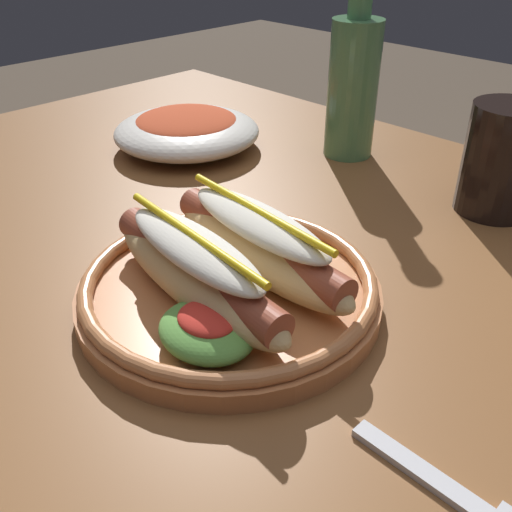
{
  "coord_description": "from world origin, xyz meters",
  "views": [
    {
      "loc": [
        0.24,
        -0.29,
        1.02
      ],
      "look_at": [
        -0.04,
        -0.02,
        0.77
      ],
      "focal_mm": 40.34,
      "sensor_mm": 36.0,
      "label": 1
    }
  ],
  "objects_px": {
    "fork": "(465,502)",
    "hot_dog_plate": "(228,276)",
    "soda_cup": "(503,160)",
    "glass_bottle": "(353,80)",
    "side_bowl": "(187,130)"
  },
  "relations": [
    {
      "from": "fork",
      "to": "hot_dog_plate",
      "type": "bearing_deg",
      "value": 172.22
    },
    {
      "from": "soda_cup",
      "to": "glass_bottle",
      "type": "distance_m",
      "value": 0.21
    },
    {
      "from": "soda_cup",
      "to": "side_bowl",
      "type": "bearing_deg",
      "value": -162.59
    },
    {
      "from": "soda_cup",
      "to": "hot_dog_plate",
      "type": "bearing_deg",
      "value": -103.35
    },
    {
      "from": "hot_dog_plate",
      "to": "fork",
      "type": "distance_m",
      "value": 0.22
    },
    {
      "from": "soda_cup",
      "to": "side_bowl",
      "type": "relative_size",
      "value": 0.6
    },
    {
      "from": "hot_dog_plate",
      "to": "soda_cup",
      "type": "distance_m",
      "value": 0.31
    },
    {
      "from": "fork",
      "to": "glass_bottle",
      "type": "height_order",
      "value": "glass_bottle"
    },
    {
      "from": "hot_dog_plate",
      "to": "glass_bottle",
      "type": "relative_size",
      "value": 1.0
    },
    {
      "from": "hot_dog_plate",
      "to": "glass_bottle",
      "type": "distance_m",
      "value": 0.35
    },
    {
      "from": "hot_dog_plate",
      "to": "side_bowl",
      "type": "relative_size",
      "value": 1.3
    },
    {
      "from": "soda_cup",
      "to": "glass_bottle",
      "type": "relative_size",
      "value": 0.46
    },
    {
      "from": "hot_dog_plate",
      "to": "glass_bottle",
      "type": "xyz_separation_m",
      "value": [
        -0.13,
        0.32,
        0.07
      ]
    },
    {
      "from": "fork",
      "to": "glass_bottle",
      "type": "relative_size",
      "value": 0.5
    },
    {
      "from": "glass_bottle",
      "to": "side_bowl",
      "type": "relative_size",
      "value": 1.3
    }
  ]
}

